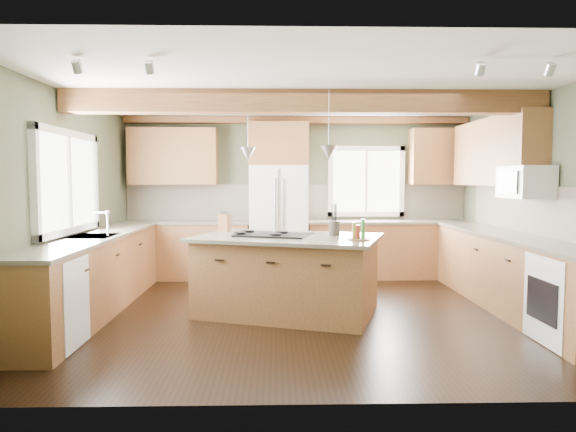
{
  "coord_description": "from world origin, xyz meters",
  "views": [
    {
      "loc": [
        -0.34,
        -6.0,
        1.58
      ],
      "look_at": [
        -0.19,
        0.3,
        1.13
      ],
      "focal_mm": 32.0,
      "sensor_mm": 36.0,
      "label": 1
    }
  ],
  "objects": [
    {
      "name": "floor",
      "position": [
        0.0,
        0.0,
        0.0
      ],
      "size": [
        5.6,
        5.6,
        0.0
      ],
      "primitive_type": "plane",
      "color": "black",
      "rests_on": "ground"
    },
    {
      "name": "ceiling",
      "position": [
        0.0,
        0.0,
        2.6
      ],
      "size": [
        5.6,
        5.6,
        0.0
      ],
      "primitive_type": "plane",
      "rotation": [
        3.14,
        0.0,
        0.0
      ],
      "color": "silver",
      "rests_on": "wall_back"
    },
    {
      "name": "wall_back",
      "position": [
        0.0,
        2.5,
        1.3
      ],
      "size": [
        5.6,
        0.0,
        5.6
      ],
      "primitive_type": "plane",
      "rotation": [
        1.57,
        0.0,
        0.0
      ],
      "color": "#4C533B",
      "rests_on": "ground"
    },
    {
      "name": "wall_left",
      "position": [
        -2.8,
        0.0,
        1.3
      ],
      "size": [
        0.0,
        5.0,
        5.0
      ],
      "primitive_type": "plane",
      "rotation": [
        1.57,
        0.0,
        1.57
      ],
      "color": "#4C533B",
      "rests_on": "ground"
    },
    {
      "name": "wall_right",
      "position": [
        2.8,
        0.0,
        1.3
      ],
      "size": [
        0.0,
        5.0,
        5.0
      ],
      "primitive_type": "plane",
      "rotation": [
        1.57,
        0.0,
        -1.57
      ],
      "color": "#4C533B",
      "rests_on": "ground"
    },
    {
      "name": "ceiling_beam",
      "position": [
        0.0,
        -0.03,
        2.47
      ],
      "size": [
        5.55,
        0.26,
        0.26
      ],
      "primitive_type": "cube",
      "color": "#4F2916",
      "rests_on": "ceiling"
    },
    {
      "name": "soffit_trim",
      "position": [
        0.0,
        2.4,
        2.54
      ],
      "size": [
        5.55,
        0.2,
        0.1
      ],
      "primitive_type": "cube",
      "color": "#4F2916",
      "rests_on": "ceiling"
    },
    {
      "name": "backsplash_back",
      "position": [
        0.0,
        2.48,
        1.21
      ],
      "size": [
        5.58,
        0.03,
        0.58
      ],
      "primitive_type": "cube",
      "color": "brown",
      "rests_on": "wall_back"
    },
    {
      "name": "backsplash_right",
      "position": [
        2.78,
        0.05,
        1.21
      ],
      "size": [
        0.03,
        3.7,
        0.58
      ],
      "primitive_type": "cube",
      "color": "brown",
      "rests_on": "wall_right"
    },
    {
      "name": "base_cab_back_left",
      "position": [
        -1.79,
        2.2,
        0.44
      ],
      "size": [
        2.02,
        0.6,
        0.88
      ],
      "primitive_type": "cube",
      "color": "brown",
      "rests_on": "floor"
    },
    {
      "name": "counter_back_left",
      "position": [
        -1.79,
        2.2,
        0.9
      ],
      "size": [
        2.06,
        0.64,
        0.04
      ],
      "primitive_type": "cube",
      "color": "#4A4436",
      "rests_on": "base_cab_back_left"
    },
    {
      "name": "base_cab_back_right",
      "position": [
        1.49,
        2.2,
        0.44
      ],
      "size": [
        2.62,
        0.6,
        0.88
      ],
      "primitive_type": "cube",
      "color": "brown",
      "rests_on": "floor"
    },
    {
      "name": "counter_back_right",
      "position": [
        1.49,
        2.2,
        0.9
      ],
      "size": [
        2.66,
        0.64,
        0.04
      ],
      "primitive_type": "cube",
      "color": "#4A4436",
      "rests_on": "base_cab_back_right"
    },
    {
      "name": "base_cab_left",
      "position": [
        -2.5,
        0.05,
        0.44
      ],
      "size": [
        0.6,
        3.7,
        0.88
      ],
      "primitive_type": "cube",
      "color": "brown",
      "rests_on": "floor"
    },
    {
      "name": "counter_left",
      "position": [
        -2.5,
        0.05,
        0.9
      ],
      "size": [
        0.64,
        3.74,
        0.04
      ],
      "primitive_type": "cube",
      "color": "#4A4436",
      "rests_on": "base_cab_left"
    },
    {
      "name": "base_cab_right",
      "position": [
        2.5,
        0.05,
        0.44
      ],
      "size": [
        0.6,
        3.7,
        0.88
      ],
      "primitive_type": "cube",
      "color": "brown",
      "rests_on": "floor"
    },
    {
      "name": "counter_right",
      "position": [
        2.5,
        0.05,
        0.9
      ],
      "size": [
        0.64,
        3.74,
        0.04
      ],
      "primitive_type": "cube",
      "color": "#4A4436",
      "rests_on": "base_cab_right"
    },
    {
      "name": "upper_cab_back_left",
      "position": [
        -1.99,
        2.33,
        1.95
      ],
      "size": [
        1.4,
        0.35,
        0.9
      ],
      "primitive_type": "cube",
      "color": "brown",
      "rests_on": "wall_back"
    },
    {
      "name": "upper_cab_over_fridge",
      "position": [
        -0.3,
        2.33,
        2.15
      ],
      "size": [
        0.96,
        0.35,
        0.7
      ],
      "primitive_type": "cube",
      "color": "brown",
      "rests_on": "wall_back"
    },
    {
      "name": "upper_cab_right",
      "position": [
        2.62,
        0.9,
        1.95
      ],
      "size": [
        0.35,
        2.2,
        0.9
      ],
      "primitive_type": "cube",
      "color": "brown",
      "rests_on": "wall_right"
    },
    {
      "name": "upper_cab_back_corner",
      "position": [
        2.3,
        2.33,
        1.95
      ],
      "size": [
        0.9,
        0.35,
        0.9
      ],
      "primitive_type": "cube",
      "color": "brown",
      "rests_on": "wall_back"
    },
    {
      "name": "window_left",
      "position": [
        -2.78,
        0.05,
        1.55
      ],
      "size": [
        0.04,
        1.6,
        1.05
      ],
      "primitive_type": "cube",
      "color": "white",
      "rests_on": "wall_left"
    },
    {
      "name": "window_back",
      "position": [
        1.15,
        2.48,
        1.55
      ],
      "size": [
        1.1,
        0.04,
        1.0
      ],
      "primitive_type": "cube",
      "color": "white",
      "rests_on": "wall_back"
    },
    {
      "name": "sink",
      "position": [
        -2.5,
        0.05,
        0.91
      ],
      "size": [
        0.5,
        0.65,
        0.03
      ],
      "primitive_type": "cube",
      "color": "#262628",
      "rests_on": "counter_left"
    },
    {
      "name": "faucet",
      "position": [
        -2.32,
        0.05,
        1.05
      ],
      "size": [
        0.02,
        0.02,
        0.28
      ],
      "primitive_type": "cylinder",
      "color": "#B2B2B7",
      "rests_on": "sink"
    },
    {
      "name": "dishwasher",
      "position": [
        -2.49,
        -1.25,
        0.43
      ],
      "size": [
        0.6,
        0.6,
        0.84
      ],
      "primitive_type": "cube",
      "color": "white",
      "rests_on": "floor"
    },
    {
      "name": "oven",
      "position": [
        2.49,
        -1.25,
        0.43
      ],
      "size": [
        0.6,
        0.72,
        0.84
      ],
      "primitive_type": "cube",
      "color": "white",
      "rests_on": "floor"
    },
    {
      "name": "microwave",
      "position": [
        2.58,
        -0.05,
        1.55
      ],
      "size": [
        0.4,
        0.7,
        0.38
      ],
      "primitive_type": "cube",
      "color": "white",
      "rests_on": "wall_right"
    },
    {
      "name": "pendant_left",
      "position": [
        -0.67,
        0.13,
        1.88
      ],
      "size": [
        0.18,
        0.18,
        0.16
      ],
      "primitive_type": "cone",
      "rotation": [
        3.14,
        0.0,
        0.0
      ],
      "color": "#B2B2B7",
      "rests_on": "ceiling"
    },
    {
      "name": "pendant_right",
      "position": [
        0.25,
        -0.18,
        1.88
      ],
      "size": [
        0.18,
        0.18,
        0.16
      ],
      "primitive_type": "cone",
      "rotation": [
        3.14,
        0.0,
        0.0
      ],
      "color": "#B2B2B7",
      "rests_on": "ceiling"
    },
    {
      "name": "refrigerator",
      "position": [
        -0.3,
        2.12,
        0.9
      ],
      "size": [
        0.9,
        0.74,
        1.8
      ],
      "primitive_type": "cube",
      "color": "white",
      "rests_on": "floor"
    },
    {
      "name": "island",
      "position": [
        -0.21,
        -0.03,
        0.44
      ],
      "size": [
        2.23,
        1.75,
        0.88
      ],
      "primitive_type": "cube",
      "rotation": [
        0.0,
        0.0,
        -0.32
      ],
      "color": "brown",
      "rests_on": "floor"
    },
    {
      "name": "island_top",
      "position": [
        -0.21,
        -0.03,
        0.9
      ],
      "size": [
        2.4,
        1.91,
        0.04
      ],
      "primitive_type": "cube",
      "rotation": [
        0.0,
        0.0,
        -0.32
      ],
      "color": "#4A4436",
      "rests_on": "island"
    },
    {
      "name": "cooktop",
      "position": [
        -0.36,
        0.02,
        0.93
      ],
      "size": [
        0.98,
        0.8,
        0.02
      ],
      "primitive_type": "cube",
      "rotation": [
        0.0,
        0.0,
        -0.32
      ],
      "color": "black",
      "rests_on": "island_top"
    },
    {
      "name": "knife_block",
      "position": [
        -1.0,
        0.53,
        1.03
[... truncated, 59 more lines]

